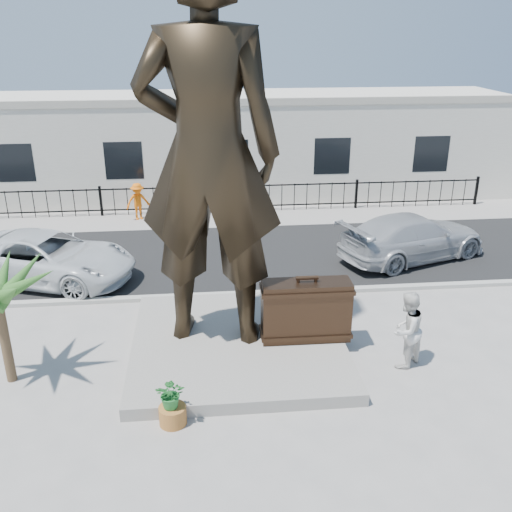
% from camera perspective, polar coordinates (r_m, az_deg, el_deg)
% --- Properties ---
extents(ground, '(100.00, 100.00, 0.00)m').
position_cam_1_polar(ground, '(13.26, 0.88, -12.55)').
color(ground, '#9E9991').
rests_on(ground, ground).
extents(street, '(40.00, 7.00, 0.01)m').
position_cam_1_polar(street, '(20.32, -1.67, 0.34)').
color(street, black).
rests_on(street, ground).
extents(curb, '(40.00, 0.25, 0.12)m').
position_cam_1_polar(curb, '(17.11, -0.83, -3.82)').
color(curb, '#A5A399').
rests_on(curb, ground).
extents(far_sidewalk, '(40.00, 2.50, 0.02)m').
position_cam_1_polar(far_sidewalk, '(24.07, -2.36, 3.87)').
color(far_sidewalk, '#9E9991').
rests_on(far_sidewalk, ground).
extents(plinth, '(5.20, 5.20, 0.30)m').
position_cam_1_polar(plinth, '(14.40, -1.80, -8.78)').
color(plinth, gray).
rests_on(plinth, ground).
extents(fence, '(22.00, 0.10, 1.20)m').
position_cam_1_polar(fence, '(24.66, -2.50, 5.75)').
color(fence, black).
rests_on(fence, ground).
extents(building, '(28.00, 7.00, 4.40)m').
position_cam_1_polar(building, '(28.37, -3.06, 11.23)').
color(building, silver).
rests_on(building, ground).
extents(statue, '(3.64, 2.71, 9.12)m').
position_cam_1_polar(statue, '(12.97, -4.83, 10.12)').
color(statue, black).
rests_on(statue, plinth).
extents(suitcase, '(2.16, 0.71, 1.52)m').
position_cam_1_polar(suitcase, '(14.05, 5.01, -5.44)').
color(suitcase, black).
rests_on(suitcase, plinth).
extents(tourist, '(1.17, 1.13, 1.89)m').
position_cam_1_polar(tourist, '(13.83, 14.81, -7.16)').
color(tourist, silver).
rests_on(tourist, ground).
extents(car_white, '(6.07, 4.19, 1.54)m').
position_cam_1_polar(car_white, '(18.99, -20.23, -0.16)').
color(car_white, silver).
rests_on(car_white, street).
extents(car_silver, '(5.78, 3.92, 1.55)m').
position_cam_1_polar(car_silver, '(20.30, 15.42, 1.86)').
color(car_silver, '#A9ABAE').
rests_on(car_silver, street).
extents(worker, '(1.13, 0.87, 1.53)m').
position_cam_1_polar(worker, '(24.10, -11.72, 5.37)').
color(worker, orange).
rests_on(worker, far_sidewalk).
extents(palm_tree, '(1.80, 1.80, 3.20)m').
position_cam_1_polar(palm_tree, '(14.47, -23.17, -11.32)').
color(palm_tree, '#2D5B21').
rests_on(palm_tree, ground).
extents(planter, '(0.56, 0.56, 0.40)m').
position_cam_1_polar(planter, '(12.11, -8.33, -15.47)').
color(planter, '#A2632B').
rests_on(planter, ground).
extents(shrub, '(0.64, 0.57, 0.65)m').
position_cam_1_polar(shrub, '(11.80, -8.47, -13.44)').
color(shrub, '#25712E').
rests_on(shrub, planter).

